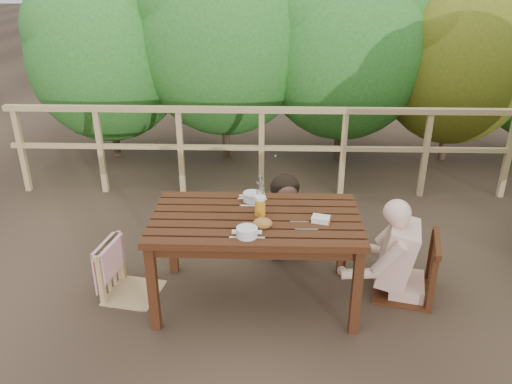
{
  "coord_description": "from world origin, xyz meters",
  "views": [
    {
      "loc": [
        0.11,
        -3.33,
        2.43
      ],
      "look_at": [
        0.0,
        0.05,
        0.9
      ],
      "focal_mm": 35.82,
      "sensor_mm": 36.0,
      "label": 1
    }
  ],
  "objects_px": {
    "soup_far": "(252,197)",
    "beer_glass": "(260,207)",
    "soup_near": "(247,233)",
    "bread_roll": "(263,223)",
    "diner_right": "(416,219)",
    "table": "(256,260)",
    "chair_far": "(280,203)",
    "woman": "(281,188)",
    "chair_left": "(129,249)",
    "butter_tub": "(321,220)",
    "bottle": "(260,192)",
    "chair_right": "(409,240)"
  },
  "relations": [
    {
      "from": "chair_far",
      "to": "chair_right",
      "type": "height_order",
      "value": "chair_right"
    },
    {
      "from": "soup_near",
      "to": "bread_roll",
      "type": "height_order",
      "value": "same"
    },
    {
      "from": "woman",
      "to": "diner_right",
      "type": "xyz_separation_m",
      "value": [
        1.01,
        -0.73,
        0.08
      ]
    },
    {
      "from": "woman",
      "to": "soup_near",
      "type": "height_order",
      "value": "woman"
    },
    {
      "from": "chair_right",
      "to": "butter_tub",
      "type": "height_order",
      "value": "chair_right"
    },
    {
      "from": "soup_near",
      "to": "beer_glass",
      "type": "height_order",
      "value": "beer_glass"
    },
    {
      "from": "chair_right",
      "to": "bottle",
      "type": "distance_m",
      "value": 1.21
    },
    {
      "from": "woman",
      "to": "soup_far",
      "type": "relative_size",
      "value": 4.76
    },
    {
      "from": "chair_right",
      "to": "bread_roll",
      "type": "distance_m",
      "value": 1.19
    },
    {
      "from": "chair_far",
      "to": "beer_glass",
      "type": "bearing_deg",
      "value": -115.33
    },
    {
      "from": "bottle",
      "to": "butter_tub",
      "type": "bearing_deg",
      "value": -27.83
    },
    {
      "from": "bread_roll",
      "to": "table",
      "type": "bearing_deg",
      "value": 109.26
    },
    {
      "from": "diner_right",
      "to": "soup_near",
      "type": "xyz_separation_m",
      "value": [
        -1.26,
        -0.43,
        0.1
      ]
    },
    {
      "from": "chair_left",
      "to": "bread_roll",
      "type": "bearing_deg",
      "value": -89.9
    },
    {
      "from": "chair_left",
      "to": "beer_glass",
      "type": "height_order",
      "value": "beer_glass"
    },
    {
      "from": "woman",
      "to": "soup_near",
      "type": "relative_size",
      "value": 4.75
    },
    {
      "from": "chair_right",
      "to": "soup_near",
      "type": "relative_size",
      "value": 3.93
    },
    {
      "from": "diner_right",
      "to": "soup_far",
      "type": "bearing_deg",
      "value": 97.29
    },
    {
      "from": "soup_near",
      "to": "beer_glass",
      "type": "xyz_separation_m",
      "value": [
        0.08,
        0.33,
        0.04
      ]
    },
    {
      "from": "bread_roll",
      "to": "chair_far",
      "type": "bearing_deg",
      "value": 81.79
    },
    {
      "from": "diner_right",
      "to": "soup_far",
      "type": "height_order",
      "value": "diner_right"
    },
    {
      "from": "bread_roll",
      "to": "butter_tub",
      "type": "xyz_separation_m",
      "value": [
        0.42,
        0.09,
        -0.01
      ]
    },
    {
      "from": "chair_far",
      "to": "soup_near",
      "type": "distance_m",
      "value": 1.2
    },
    {
      "from": "table",
      "to": "bottle",
      "type": "xyz_separation_m",
      "value": [
        0.03,
        0.17,
        0.49
      ]
    },
    {
      "from": "bread_roll",
      "to": "woman",
      "type": "bearing_deg",
      "value": 81.95
    },
    {
      "from": "soup_near",
      "to": "bread_roll",
      "type": "xyz_separation_m",
      "value": [
        0.1,
        0.14,
        -0.0
      ]
    },
    {
      "from": "woman",
      "to": "butter_tub",
      "type": "bearing_deg",
      "value": 92.69
    },
    {
      "from": "woman",
      "to": "bread_roll",
      "type": "xyz_separation_m",
      "value": [
        -0.14,
        -1.01,
        0.17
      ]
    },
    {
      "from": "woman",
      "to": "beer_glass",
      "type": "relative_size",
      "value": 7.17
    },
    {
      "from": "soup_near",
      "to": "beer_glass",
      "type": "relative_size",
      "value": 1.51
    },
    {
      "from": "soup_far",
      "to": "diner_right",
      "type": "bearing_deg",
      "value": -6.64
    },
    {
      "from": "chair_left",
      "to": "bread_roll",
      "type": "relative_size",
      "value": 6.1
    },
    {
      "from": "beer_glass",
      "to": "butter_tub",
      "type": "xyz_separation_m",
      "value": [
        0.44,
        -0.1,
        -0.05
      ]
    },
    {
      "from": "table",
      "to": "woman",
      "type": "relative_size",
      "value": 1.33
    },
    {
      "from": "table",
      "to": "beer_glass",
      "type": "xyz_separation_m",
      "value": [
        0.03,
        0.03,
        0.44
      ]
    },
    {
      "from": "woman",
      "to": "soup_far",
      "type": "xyz_separation_m",
      "value": [
        -0.23,
        -0.58,
        0.17
      ]
    },
    {
      "from": "chair_left",
      "to": "butter_tub",
      "type": "distance_m",
      "value": 1.48
    },
    {
      "from": "woman",
      "to": "bottle",
      "type": "xyz_separation_m",
      "value": [
        -0.17,
        -0.69,
        0.27
      ]
    },
    {
      "from": "table",
      "to": "bread_roll",
      "type": "bearing_deg",
      "value": -70.74
    },
    {
      "from": "chair_left",
      "to": "bread_roll",
      "type": "distance_m",
      "value": 1.1
    },
    {
      "from": "soup_far",
      "to": "beer_glass",
      "type": "bearing_deg",
      "value": -74.73
    },
    {
      "from": "chair_far",
      "to": "woman",
      "type": "bearing_deg",
      "value": 76.29
    },
    {
      "from": "table",
      "to": "soup_near",
      "type": "xyz_separation_m",
      "value": [
        -0.05,
        -0.3,
        0.4
      ]
    },
    {
      "from": "soup_near",
      "to": "woman",
      "type": "bearing_deg",
      "value": 77.92
    },
    {
      "from": "chair_far",
      "to": "butter_tub",
      "type": "xyz_separation_m",
      "value": [
        0.27,
        -0.9,
        0.3
      ]
    },
    {
      "from": "table",
      "to": "soup_far",
      "type": "height_order",
      "value": "soup_far"
    },
    {
      "from": "soup_near",
      "to": "bottle",
      "type": "bearing_deg",
      "value": 80.15
    },
    {
      "from": "chair_left",
      "to": "butter_tub",
      "type": "relative_size",
      "value": 6.52
    },
    {
      "from": "soup_far",
      "to": "butter_tub",
      "type": "distance_m",
      "value": 0.61
    },
    {
      "from": "diner_right",
      "to": "beer_glass",
      "type": "height_order",
      "value": "diner_right"
    }
  ]
}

